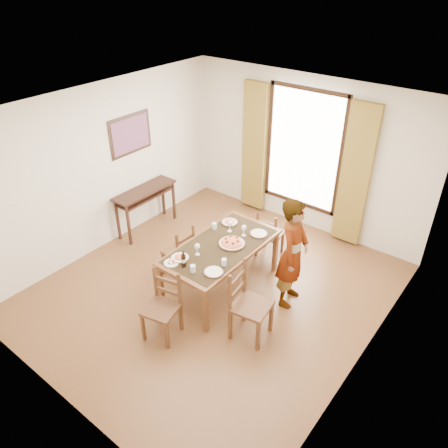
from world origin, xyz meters
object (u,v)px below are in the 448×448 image
Objects in this scene: console_table at (145,195)px; man at (293,253)px; dining_table at (221,249)px; pasta_platter at (232,241)px.

man reaches higher than console_table.
man is (0.94, 0.38, 0.13)m from dining_table.
console_table is 3.02m from man.
pasta_platter is (0.10, 0.12, 0.12)m from dining_table.
man is (3.02, -0.09, 0.14)m from console_table.
dining_table is 0.20m from pasta_platter.
dining_table is 1.03m from man.
console_table is at bearing 76.70° from man.
pasta_platter is (-0.84, -0.26, -0.02)m from man.
pasta_platter is at bearing 95.72° from man.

